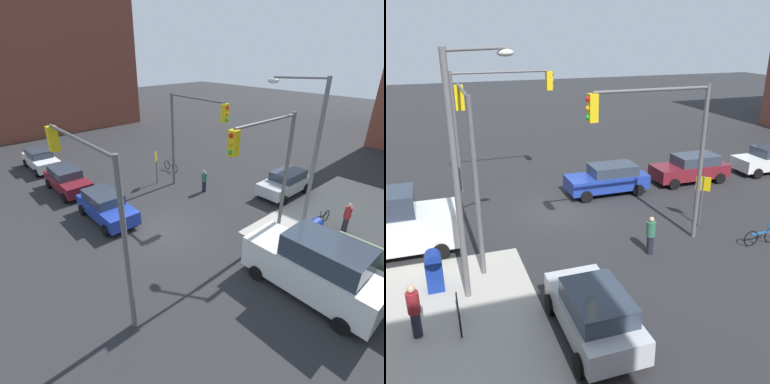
# 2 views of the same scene
# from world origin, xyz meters

# --- Properties ---
(ground_plane) EXTENTS (120.00, 120.00, 0.00)m
(ground_plane) POSITION_xyz_m (0.00, 0.00, 0.00)
(ground_plane) COLOR #28282B
(traffic_signal_nw_corner) EXTENTS (5.12, 0.36, 6.50)m
(traffic_signal_nw_corner) POSITION_xyz_m (-2.56, 4.50, 4.61)
(traffic_signal_nw_corner) COLOR #59595B
(traffic_signal_nw_corner) RESTS_ON ground
(traffic_signal_se_corner) EXTENTS (5.52, 0.36, 6.50)m
(traffic_signal_se_corner) POSITION_xyz_m (2.39, -4.50, 4.63)
(traffic_signal_se_corner) COLOR #59595B
(traffic_signal_se_corner) RESTS_ON ground
(traffic_signal_ne_corner) EXTENTS (0.36, 4.46, 6.50)m
(traffic_signal_ne_corner) POSITION_xyz_m (4.50, 2.84, 4.57)
(traffic_signal_ne_corner) COLOR #59595B
(traffic_signal_ne_corner) RESTS_ON ground
(street_lamp_corner) EXTENTS (2.35, 1.65, 8.00)m
(street_lamp_corner) POSITION_xyz_m (4.90, 5.59, 4.70)
(street_lamp_corner) COLOR slate
(street_lamp_corner) RESTS_ON ground
(warning_sign_two_way) EXTENTS (0.48, 0.48, 2.40)m
(warning_sign_two_way) POSITION_xyz_m (-5.40, 3.61, 1.64)
(warning_sign_two_way) COLOR #4C4C4C
(warning_sign_two_way) RESTS_ON ground
(mailbox_blue) EXTENTS (0.56, 0.64, 1.43)m
(mailbox_blue) POSITION_xyz_m (6.20, 5.00, 0.76)
(mailbox_blue) COLOR navy
(mailbox_blue) RESTS_ON ground
(coupe_white) EXTENTS (4.43, 2.02, 1.62)m
(coupe_white) POSITION_xyz_m (-14.20, -1.84, 0.84)
(coupe_white) COLOR white
(coupe_white) RESTS_ON ground
(sedan_maroon) EXTENTS (4.50, 2.02, 1.62)m
(sedan_maroon) POSITION_xyz_m (-8.46, -1.84, 0.84)
(sedan_maroon) COLOR maroon
(sedan_maroon) RESTS_ON ground
(coupe_blue) EXTENTS (4.41, 2.02, 1.62)m
(coupe_blue) POSITION_xyz_m (-3.09, -1.65, 0.84)
(coupe_blue) COLOR #1E389E
(coupe_blue) RESTS_ON ground
(hatchback_silver) EXTENTS (2.02, 4.10, 1.62)m
(hatchback_silver) POSITION_xyz_m (1.93, 9.09, 0.84)
(hatchback_silver) COLOR #B7BABF
(hatchback_silver) RESTS_ON ground
(van_white_delivery) EXTENTS (5.40, 2.32, 2.62)m
(van_white_delivery) POSITION_xyz_m (7.86, 1.80, 1.28)
(van_white_delivery) COLOR white
(van_white_delivery) RESTS_ON ground
(pedestrian_crossing) EXTENTS (0.36, 0.36, 1.73)m
(pedestrian_crossing) POSITION_xyz_m (6.80, 7.40, 0.90)
(pedestrian_crossing) COLOR maroon
(pedestrian_crossing) RESTS_ON ground
(pedestrian_waiting) EXTENTS (0.36, 0.36, 1.60)m
(pedestrian_waiting) POSITION_xyz_m (-2.00, 5.20, 0.83)
(pedestrian_waiting) COLOR #2D664C
(pedestrian_waiting) RESTS_ON ground
(bicycle_leaning_on_fence) EXTENTS (0.05, 1.75, 0.97)m
(bicycle_leaning_on_fence) POSITION_xyz_m (5.60, 7.20, 0.35)
(bicycle_leaning_on_fence) COLOR black
(bicycle_leaning_on_fence) RESTS_ON ground
(bicycle_at_crosswalk) EXTENTS (1.75, 0.05, 0.97)m
(bicycle_at_crosswalk) POSITION_xyz_m (-6.80, 6.00, 0.35)
(bicycle_at_crosswalk) COLOR black
(bicycle_at_crosswalk) RESTS_ON ground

